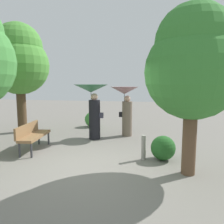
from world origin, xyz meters
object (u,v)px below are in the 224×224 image
Objects in this scene: person_right at (125,101)px; path_marker_post at (144,148)px; person_left at (92,100)px; tree_near_right at (193,63)px; tree_mid_left at (19,60)px; park_bench at (32,134)px.

person_right is 2.97m from path_marker_post.
tree_near_right is (3.05, -2.65, 1.03)m from person_left.
person_left is 0.54× the size of tree_near_right.
person_left is 4.17m from tree_near_right.
person_left is 1.05× the size of person_right.
path_marker_post is (1.99, -1.91, -1.13)m from person_left.
tree_mid_left is 6.67× the size of path_marker_post.
park_bench is 3.84m from tree_mid_left.
park_bench is 2.29× the size of path_marker_post.
tree_mid_left reaches higher than path_marker_post.
tree_mid_left reaches higher than park_bench.
person_left is 1.31× the size of park_bench.
person_left is 2.99× the size of path_marker_post.
person_right is 4.69m from tree_mid_left.
person_left is 0.45× the size of tree_mid_left.
tree_near_right is 7.07m from tree_mid_left.
path_marker_post is (0.87, -2.64, -1.04)m from person_right.
park_bench is at bearing 138.87° from person_right.
park_bench is at bearing 145.57° from person_left.
person_left is at bearing 138.98° from tree_near_right.
person_right reaches higher than park_bench.
path_marker_post is (3.41, -0.17, -0.17)m from park_bench.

